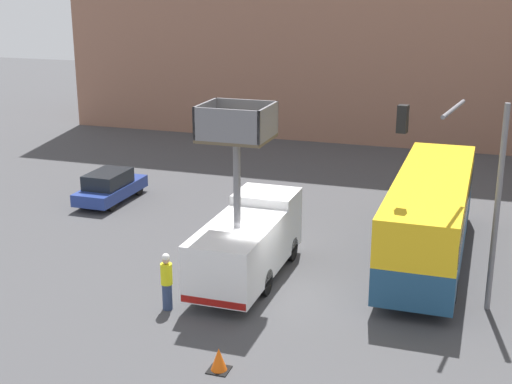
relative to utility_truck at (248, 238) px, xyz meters
The scene contains 8 objects.
ground_plane 2.13m from the utility_truck, 36.33° to the right, with size 120.00×120.00×0.00m, color #424244.
utility_truck is the anchor object (origin of this frame).
city_bus 7.04m from the utility_truck, 33.10° to the left, with size 2.60×11.18×3.29m.
traffic_light_pole 7.70m from the utility_truck, ahead, with size 3.38×3.13×6.73m.
road_worker_near_truck 3.58m from the utility_truck, 118.08° to the right, with size 0.38×0.38×1.93m.
road_worker_directing 4.92m from the utility_truck, 12.82° to the left, with size 0.38×0.38×1.81m.
traffic_cone_near_truck 6.37m from the utility_truck, 78.07° to the right, with size 0.59×0.59×0.67m.
parked_car_curbside 11.34m from the utility_truck, 144.74° to the left, with size 1.75×4.28×1.52m.
Camera 1 is at (6.56, -21.28, 10.30)m, focal length 50.00 mm.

